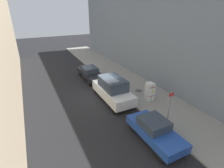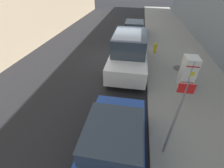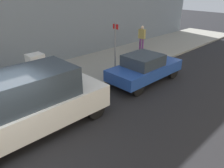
% 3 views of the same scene
% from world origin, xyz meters
% --- Properties ---
extents(ground_plane, '(80.00, 80.00, 0.00)m').
position_xyz_m(ground_plane, '(0.00, 0.00, 0.00)').
color(ground_plane, black).
extents(discarded_refrigerator, '(0.61, 0.71, 1.61)m').
position_xyz_m(discarded_refrigerator, '(-3.57, 2.61, 0.93)').
color(discarded_refrigerator, white).
rests_on(discarded_refrigerator, sidewalk_slab).
extents(street_sign_post, '(0.36, 0.07, 2.73)m').
position_xyz_m(street_sign_post, '(-2.21, 6.35, 1.65)').
color(street_sign_post, slate).
rests_on(street_sign_post, sidewalk_slab).
extents(pedestrian_walking_far, '(0.52, 0.24, 1.78)m').
position_xyz_m(pedestrian_walking_far, '(-4.19, 11.00, 1.17)').
color(pedestrian_walking_far, '#7A3D7F').
rests_on(pedestrian_walking_far, sidewalk_slab).
extents(parked_van_white, '(1.99, 5.03, 2.16)m').
position_xyz_m(parked_van_white, '(-0.66, 1.06, 1.07)').
color(parked_van_white, silver).
rests_on(parked_van_white, ground).
extents(parked_hatchback_blue, '(1.75, 4.10, 1.46)m').
position_xyz_m(parked_hatchback_blue, '(-0.66, 6.91, 0.75)').
color(parked_hatchback_blue, '#23479E').
rests_on(parked_hatchback_blue, ground).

